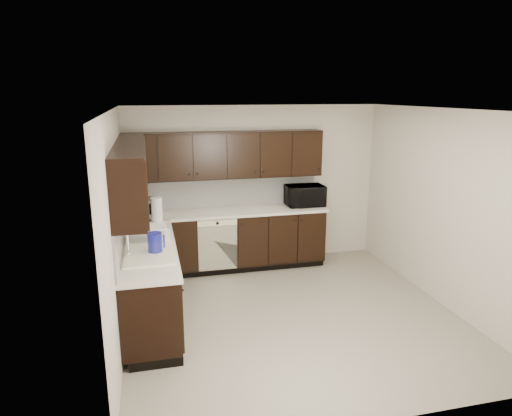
{
  "coord_description": "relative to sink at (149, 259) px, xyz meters",
  "views": [
    {
      "loc": [
        -1.64,
        -4.93,
        2.69
      ],
      "look_at": [
        -0.31,
        0.6,
        1.24
      ],
      "focal_mm": 32.0,
      "sensor_mm": 36.0,
      "label": 1
    }
  ],
  "objects": [
    {
      "name": "wall_left",
      "position": [
        -0.32,
        0.01,
        0.37
      ],
      "size": [
        0.02,
        4.0,
        2.5
      ],
      "primitive_type": "cube",
      "color": "#C0B4A3",
      "rests_on": "floor"
    },
    {
      "name": "paper_towel_roll",
      "position": [
        0.13,
        1.36,
        0.23
      ],
      "size": [
        0.16,
        0.16,
        0.34
      ],
      "primitive_type": "cylinder",
      "rotation": [
        0.0,
        0.0,
        0.03
      ],
      "color": "silver",
      "rests_on": "countertop"
    },
    {
      "name": "soap_bottle_a",
      "position": [
        0.2,
        0.44,
        0.17
      ],
      "size": [
        0.11,
        0.11,
        0.21
      ],
      "primitive_type": "imported",
      "rotation": [
        0.0,
        0.0,
        -0.18
      ],
      "color": "gray",
      "rests_on": "countertop"
    },
    {
      "name": "soap_bottle_b",
      "position": [
        -0.13,
        1.15,
        0.19
      ],
      "size": [
        0.13,
        0.13,
        0.27
      ],
      "primitive_type": "imported",
      "rotation": [
        0.0,
        0.0,
        -0.38
      ],
      "color": "gray",
      "rests_on": "countertop"
    },
    {
      "name": "microwave",
      "position": [
        2.43,
        1.73,
        0.22
      ],
      "size": [
        0.59,
        0.4,
        0.33
      ],
      "primitive_type": "imported",
      "rotation": [
        0.0,
        0.0,
        -0.0
      ],
      "color": "black",
      "rests_on": "countertop"
    },
    {
      "name": "wall_right",
      "position": [
        3.68,
        0.01,
        0.37
      ],
      "size": [
        0.02,
        4.0,
        2.5
      ],
      "primitive_type": "cube",
      "color": "#C0B4A3",
      "rests_on": "floor"
    },
    {
      "name": "upper_cabinets",
      "position": [
        0.58,
        1.22,
        0.89
      ],
      "size": [
        3.0,
        2.8,
        0.7
      ],
      "color": "black",
      "rests_on": "wall_back"
    },
    {
      "name": "ceiling",
      "position": [
        1.68,
        0.01,
        1.62
      ],
      "size": [
        4.0,
        4.0,
        0.0
      ],
      "primitive_type": "plane",
      "rotation": [
        3.14,
        0.0,
        0.0
      ],
      "color": "white",
      "rests_on": "wall_back"
    },
    {
      "name": "floor",
      "position": [
        1.68,
        0.01,
        -0.88
      ],
      "size": [
        4.0,
        4.0,
        0.0
      ],
      "primitive_type": "plane",
      "color": "gray",
      "rests_on": "ground"
    },
    {
      "name": "countertop",
      "position": [
        0.67,
        1.12,
        0.04
      ],
      "size": [
        3.03,
        2.83,
        0.04
      ],
      "color": "silver",
      "rests_on": "lower_cabinets"
    },
    {
      "name": "backsplash",
      "position": [
        0.46,
        1.33,
        0.3
      ],
      "size": [
        3.0,
        2.8,
        0.48
      ],
      "color": "white",
      "rests_on": "countertop"
    },
    {
      "name": "teal_tumbler",
      "position": [
        0.14,
        1.36,
        0.15
      ],
      "size": [
        0.09,
        0.09,
        0.18
      ],
      "primitive_type": "cylinder",
      "rotation": [
        0.0,
        0.0,
        -0.12
      ],
      "color": "#0E999A",
      "rests_on": "countertop"
    },
    {
      "name": "lower_cabinets",
      "position": [
        0.67,
        1.12,
        -0.47
      ],
      "size": [
        3.0,
        2.8,
        0.9
      ],
      "color": "black",
      "rests_on": "floor"
    },
    {
      "name": "toaster_oven",
      "position": [
        -0.07,
        1.74,
        0.18
      ],
      "size": [
        0.4,
        0.31,
        0.24
      ],
      "primitive_type": "cube",
      "rotation": [
        0.0,
        0.0,
        0.07
      ],
      "color": "#ADADAF",
      "rests_on": "countertop"
    },
    {
      "name": "sink",
      "position": [
        0.0,
        0.0,
        0.0
      ],
      "size": [
        0.54,
        0.82,
        0.42
      ],
      "color": "#ECE6C1",
      "rests_on": "countertop"
    },
    {
      "name": "dishwasher",
      "position": [
        0.98,
        1.42,
        -0.33
      ],
      "size": [
        0.58,
        0.04,
        0.78
      ],
      "color": "#ECE6C1",
      "rests_on": "lower_cabinets"
    },
    {
      "name": "blue_pitcher",
      "position": [
        0.07,
        0.03,
        0.18
      ],
      "size": [
        0.17,
        0.17,
        0.24
      ],
      "primitive_type": "cylinder",
      "rotation": [
        0.0,
        0.0,
        -0.07
      ],
      "color": "#101396",
      "rests_on": "countertop"
    },
    {
      "name": "wall_front",
      "position": [
        1.68,
        -1.99,
        0.37
      ],
      "size": [
        4.0,
        0.02,
        2.5
      ],
      "primitive_type": "cube",
      "color": "#C0B4A3",
      "rests_on": "floor"
    },
    {
      "name": "storage_bin",
      "position": [
        -0.01,
        0.51,
        0.14
      ],
      "size": [
        0.42,
        0.32,
        0.16
      ],
      "primitive_type": "cube",
      "rotation": [
        0.0,
        0.0,
        -0.02
      ],
      "color": "silver",
      "rests_on": "countertop"
    },
    {
      "name": "wall_back",
      "position": [
        1.68,
        2.01,
        0.37
      ],
      "size": [
        4.0,
        0.02,
        2.5
      ],
      "primitive_type": "cube",
      "color": "#C0B4A3",
      "rests_on": "floor"
    }
  ]
}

